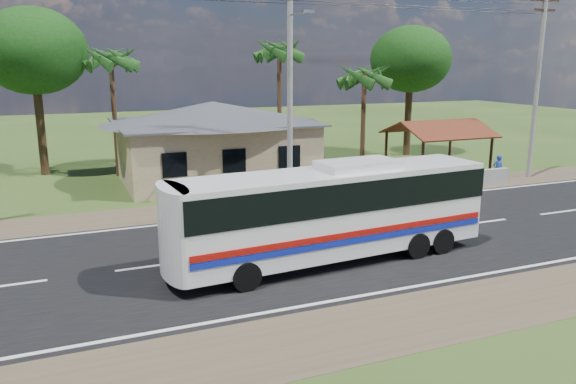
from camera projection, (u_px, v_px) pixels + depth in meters
name	position (u px, v px, depth m)	size (l,w,h in m)	color
ground	(281.00, 250.00, 20.10)	(120.00, 120.00, 0.00)	#2E4719
road	(281.00, 249.00, 20.10)	(120.00, 16.00, 0.03)	black
house	(213.00, 133.00, 31.58)	(12.40, 10.00, 5.00)	tan
waiting_shed	(439.00, 131.00, 31.93)	(5.20, 4.48, 3.35)	#372314
concrete_barrier	(454.00, 181.00, 29.46)	(7.00, 0.30, 0.90)	#9E9E99
utility_poles	(283.00, 79.00, 25.61)	(32.80, 2.22, 11.00)	#9E9E99
palm_near	(365.00, 77.00, 32.21)	(2.80, 2.80, 6.70)	#47301E
palm_mid	(279.00, 52.00, 34.65)	(2.80, 2.80, 8.20)	#47301E
palm_far	(111.00, 59.00, 31.53)	(2.80, 2.80, 7.70)	#47301E
tree_behind_house	(33.00, 51.00, 31.76)	(6.00, 6.00, 9.61)	#47301E
tree_behind_shed	(411.00, 60.00, 38.89)	(5.60, 5.60, 9.02)	#47301E
coach_bus	(334.00, 206.00, 18.53)	(11.00, 3.11, 3.37)	silver
motorcycle	(452.00, 175.00, 30.81)	(0.66, 1.90, 1.00)	black
person	(498.00, 169.00, 30.71)	(0.58, 0.38, 1.60)	navy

